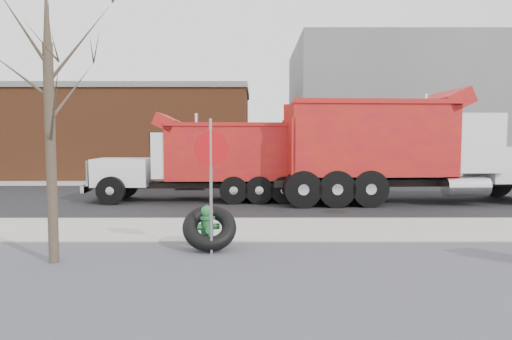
{
  "coord_description": "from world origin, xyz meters",
  "views": [
    {
      "loc": [
        0.49,
        -10.84,
        2.31
      ],
      "look_at": [
        0.52,
        2.12,
        1.4
      ],
      "focal_mm": 32.0,
      "sensor_mm": 36.0,
      "label": 1
    }
  ],
  "objects_px": {
    "dump_truck_red_a": "(403,146)",
    "truck_tire": "(210,227)",
    "fire_hydrant": "(207,229)",
    "stop_sign": "(211,163)",
    "dump_truck_red_b": "(205,158)"
  },
  "relations": [
    {
      "from": "dump_truck_red_a",
      "to": "truck_tire",
      "type": "bearing_deg",
      "value": -134.59
    },
    {
      "from": "fire_hydrant",
      "to": "stop_sign",
      "type": "bearing_deg",
      "value": -92.6
    },
    {
      "from": "truck_tire",
      "to": "stop_sign",
      "type": "distance_m",
      "value": 1.4
    },
    {
      "from": "dump_truck_red_b",
      "to": "fire_hydrant",
      "type": "bearing_deg",
      "value": 95.0
    },
    {
      "from": "fire_hydrant",
      "to": "truck_tire",
      "type": "distance_m",
      "value": 0.17
    },
    {
      "from": "fire_hydrant",
      "to": "dump_truck_red_b",
      "type": "xyz_separation_m",
      "value": [
        -0.82,
        7.29,
        1.18
      ]
    },
    {
      "from": "stop_sign",
      "to": "truck_tire",
      "type": "bearing_deg",
      "value": 116.46
    },
    {
      "from": "truck_tire",
      "to": "fire_hydrant",
      "type": "bearing_deg",
      "value": 114.03
    },
    {
      "from": "dump_truck_red_b",
      "to": "truck_tire",
      "type": "bearing_deg",
      "value": 95.36
    },
    {
      "from": "fire_hydrant",
      "to": "truck_tire",
      "type": "height_order",
      "value": "truck_tire"
    },
    {
      "from": "dump_truck_red_a",
      "to": "dump_truck_red_b",
      "type": "xyz_separation_m",
      "value": [
        -7.11,
        0.35,
        -0.41
      ]
    },
    {
      "from": "dump_truck_red_a",
      "to": "dump_truck_red_b",
      "type": "distance_m",
      "value": 7.13
    },
    {
      "from": "truck_tire",
      "to": "dump_truck_red_b",
      "type": "xyz_separation_m",
      "value": [
        -0.89,
        7.44,
        1.11
      ]
    },
    {
      "from": "truck_tire",
      "to": "dump_truck_red_a",
      "type": "xyz_separation_m",
      "value": [
        6.22,
        7.09,
        1.53
      ]
    },
    {
      "from": "fire_hydrant",
      "to": "dump_truck_red_a",
      "type": "distance_m",
      "value": 9.5
    }
  ]
}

